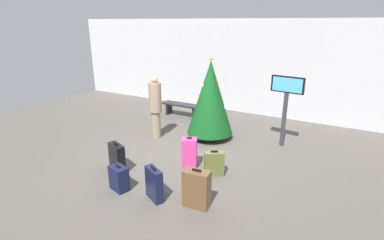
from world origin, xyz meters
TOP-DOWN VIEW (x-y plane):
  - ground_plane at (0.00, 0.00)m, footprint 16.00×16.00m
  - back_wall at (0.00, 4.95)m, footprint 16.00×0.20m
  - holiday_tree at (0.11, 1.79)m, footprint 1.38×1.38m
  - flight_info_kiosk at (2.19, 2.28)m, footprint 0.91×0.21m
  - waiting_bench at (-1.76, 3.24)m, footprint 1.54×0.44m
  - traveller_0 at (-1.34, 1.03)m, footprint 0.49×0.49m
  - suitcase_0 at (0.53, -0.20)m, footprint 0.43×0.40m
  - suitcase_1 at (-0.26, -1.82)m, footprint 0.47×0.37m
  - suitcase_2 at (1.45, -1.54)m, footprint 0.53×0.32m
  - suitcase_3 at (1.23, -0.28)m, footprint 0.48×0.40m
  - suitcase_4 at (0.60, -1.75)m, footprint 0.50×0.36m
  - suitcase_5 at (-0.88, -1.20)m, footprint 0.54×0.38m

SIDE VIEW (x-z plane):
  - ground_plane at x=0.00m, z-range 0.00..0.00m
  - suitcase_1 at x=-0.26m, z-range -0.02..0.55m
  - suitcase_3 at x=1.23m, z-range -0.02..0.60m
  - suitcase_4 at x=0.60m, z-range -0.02..0.69m
  - suitcase_5 at x=-0.88m, z-range -0.02..0.70m
  - waiting_bench at x=-1.76m, z-range 0.12..0.60m
  - suitcase_0 at x=0.53m, z-range -0.02..0.77m
  - suitcase_2 at x=1.45m, z-range -0.02..0.77m
  - traveller_0 at x=-1.34m, z-range 0.05..1.96m
  - holiday_tree at x=0.11m, z-range 0.03..2.51m
  - flight_info_kiosk at x=2.19m, z-range 0.40..2.40m
  - back_wall at x=0.00m, z-range 0.00..3.52m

